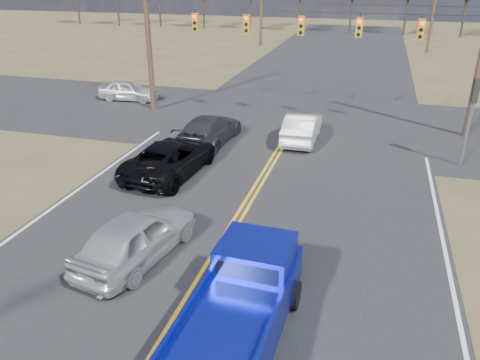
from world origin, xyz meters
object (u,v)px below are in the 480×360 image
(dgrey_car_queue, at_px, (209,130))
(silver_suv, at_px, (136,236))
(pickup_truck, at_px, (241,307))
(black_suv, at_px, (171,158))
(cross_car_west, at_px, (129,90))
(white_car_queue, at_px, (302,127))

(dgrey_car_queue, bearing_deg, silver_suv, 100.71)
(pickup_truck, relative_size, black_suv, 1.02)
(dgrey_car_queue, bearing_deg, pickup_truck, 115.82)
(black_suv, xyz_separation_m, cross_car_west, (-7.70, 10.59, -0.06))
(black_suv, bearing_deg, silver_suv, 109.83)
(silver_suv, bearing_deg, black_suv, -65.17)
(pickup_truck, bearing_deg, dgrey_car_queue, 114.28)
(silver_suv, distance_m, white_car_queue, 12.42)
(silver_suv, distance_m, black_suv, 6.46)
(white_car_queue, bearing_deg, cross_car_west, -21.64)
(silver_suv, relative_size, white_car_queue, 1.03)
(white_car_queue, bearing_deg, silver_suv, 75.32)
(silver_suv, bearing_deg, cross_car_west, -50.95)
(pickup_truck, height_order, black_suv, pickup_truck)
(silver_suv, distance_m, cross_car_west, 19.26)
(pickup_truck, relative_size, cross_car_west, 1.36)
(white_car_queue, xyz_separation_m, cross_car_west, (-12.40, 4.79, -0.05))
(pickup_truck, relative_size, white_car_queue, 1.22)
(black_suv, relative_size, dgrey_car_queue, 1.06)
(dgrey_car_queue, xyz_separation_m, cross_car_west, (-8.01, 6.52, -0.05))
(black_suv, bearing_deg, dgrey_car_queue, -89.39)
(black_suv, relative_size, cross_car_west, 1.33)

